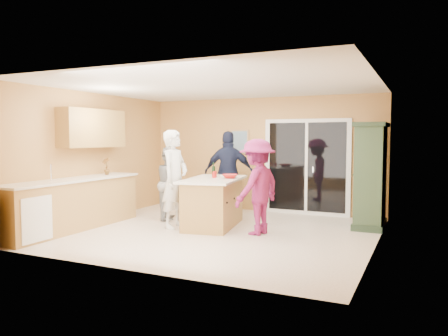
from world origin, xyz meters
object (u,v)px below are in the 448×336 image
at_px(woman_white, 175,179).
at_px(woman_navy, 229,173).
at_px(green_hutch, 371,177).
at_px(woman_magenta, 257,187).
at_px(woman_grey, 171,183).
at_px(kitchen_island, 213,204).

relative_size(woman_white, woman_navy, 1.00).
height_order(green_hutch, woman_magenta, green_hutch).
distance_m(green_hutch, woman_navy, 2.98).
bearing_deg(woman_white, woman_grey, 36.54).
relative_size(woman_navy, woman_magenta, 1.10).
relative_size(woman_white, woman_magenta, 1.10).
bearing_deg(green_hutch, kitchen_island, -157.07).
height_order(woman_grey, woman_magenta, woman_magenta).
xyz_separation_m(kitchen_island, woman_grey, (-1.13, 0.30, 0.32)).
height_order(kitchen_island, woman_grey, woman_grey).
bearing_deg(kitchen_island, woman_grey, 155.10).
bearing_deg(kitchen_island, woman_white, -156.26).
relative_size(green_hutch, woman_navy, 1.07).
bearing_deg(woman_white, kitchen_island, -56.26).
xyz_separation_m(woman_white, woman_grey, (-0.52, 0.70, -0.16)).
bearing_deg(green_hutch, woman_navy, 177.33).
relative_size(kitchen_island, woman_white, 1.03).
bearing_deg(kitchen_island, woman_magenta, -25.50).
bearing_deg(woman_magenta, woman_navy, -125.92).
bearing_deg(woman_navy, woman_magenta, 109.03).
xyz_separation_m(woman_grey, woman_navy, (0.87, 0.99, 0.16)).
height_order(kitchen_island, green_hutch, green_hutch).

